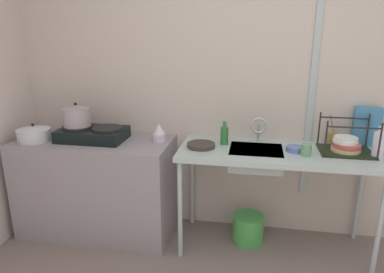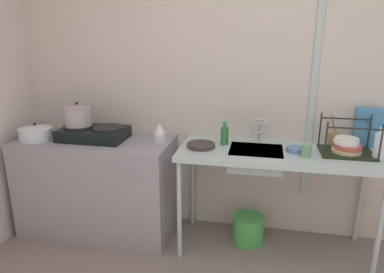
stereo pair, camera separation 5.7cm
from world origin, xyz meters
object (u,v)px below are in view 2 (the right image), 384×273
percolator (160,133)px  bottle_by_sink (225,135)px  cup_by_rack (306,151)px  small_bowl_on_drainboard (295,150)px  cereal_box (368,128)px  pot_on_left_burner (78,115)px  bottle_by_rack (380,146)px  frying_pan (201,145)px  bucket_on_floor (248,229)px  sink_basin (256,158)px  utensil_jar (333,139)px  faucet (259,127)px  stove (94,133)px  dish_rack (347,147)px  pot_beside_stove (36,132)px

percolator → bottle_by_sink: (0.52, 0.02, 0.00)m
cup_by_rack → small_bowl_on_drainboard: (-0.07, 0.08, -0.02)m
bottle_by_sink → cereal_box: cereal_box is taller
cup_by_rack → bottle_by_sink: 0.62m
pot_on_left_burner → bottle_by_rack: 2.29m
frying_pan → bucket_on_floor: frying_pan is taller
sink_basin → cereal_box: 0.89m
percolator → cup_by_rack: size_ratio=1.75×
bucket_on_floor → percolator: bearing=178.7°
cup_by_rack → utensil_jar: utensil_jar is taller
percolator → sink_basin: size_ratio=0.37×
faucet → bucket_on_floor: size_ratio=0.83×
small_bowl_on_drainboard → percolator: bearing=176.8°
stove → utensil_jar: utensil_jar is taller
pot_on_left_burner → dish_rack: 2.10m
dish_rack → bucket_on_floor: dish_rack is taller
small_bowl_on_drainboard → pot_beside_stove: bearing=-177.2°
cup_by_rack → dish_rack: bearing=23.3°
pot_on_left_burner → frying_pan: (1.03, -0.03, -0.18)m
small_bowl_on_drainboard → bottle_by_rack: bottle_by_rack is taller
utensil_jar → dish_rack: bearing=-72.4°
frying_pan → cup_by_rack: cup_by_rack is taller
bottle_by_rack → cereal_box: 0.28m
small_bowl_on_drainboard → cereal_box: (0.54, 0.24, 0.13)m
percolator → sink_basin: percolator is taller
stove → pot_beside_stove: bearing=-167.7°
dish_rack → small_bowl_on_drainboard: (-0.36, -0.04, -0.03)m
dish_rack → stove: bearing=-178.8°
small_bowl_on_drainboard → bottle_by_rack: 0.56m
stove → faucet: size_ratio=2.53×
bottle_by_sink → percolator: bearing=-178.0°
cup_by_rack → faucet: bearing=145.1°
stove → sink_basin: size_ratio=1.35×
percolator → small_bowl_on_drainboard: (1.05, -0.06, -0.05)m
pot_on_left_burner → bottle_by_sink: size_ratio=1.21×
small_bowl_on_drainboard → frying_pan: bearing=-177.4°
faucet → bottle_by_sink: 0.28m
small_bowl_on_drainboard → bottle_by_sink: bottle_by_sink is taller
pot_on_left_burner → dish_rack: (2.09, 0.04, -0.15)m
pot_on_left_burner → dish_rack: size_ratio=0.60×
percolator → cereal_box: size_ratio=0.49×
faucet → stove: bearing=-173.6°
sink_basin → stove: bearing=179.9°
small_bowl_on_drainboard → bottle_by_rack: size_ratio=0.59×
pot_beside_stove → utensil_jar: bearing=8.2°
sink_basin → cereal_box: size_ratio=1.31×
bottle_by_sink → utensil_jar: size_ratio=0.79×
faucet → bottle_by_sink: size_ratio=1.15×
pot_on_left_burner → frying_pan: pot_on_left_burner is taller
percolator → bottle_by_sink: bearing=2.0°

